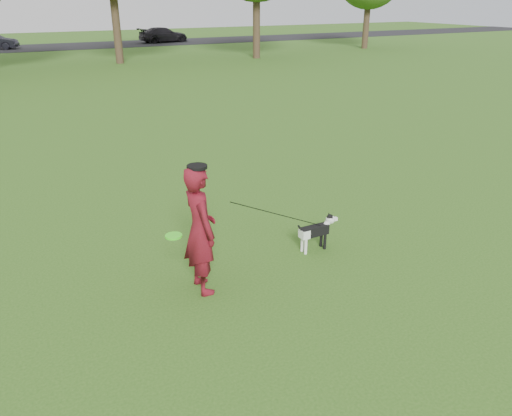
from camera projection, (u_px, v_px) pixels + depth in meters
ground at (266, 251)px, 8.37m from camera, size 120.00×120.00×0.00m
road at (32, 48)px, 40.93m from camera, size 120.00×7.00×0.02m
man at (200, 230)px, 6.96m from camera, size 0.46×0.69×1.89m
dog at (317, 229)px, 8.30m from camera, size 0.80×0.16×0.61m
car_right at (163, 35)px, 45.51m from camera, size 4.68×2.37×1.30m
man_held_items at (280, 215)px, 7.64m from camera, size 2.82×0.46×1.49m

